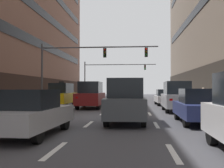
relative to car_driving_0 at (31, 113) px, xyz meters
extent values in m
plane|color=#424247|center=(1.48, 5.98, -0.79)|extent=(120.00, 120.00, 0.00)
cube|color=silver|center=(-1.58, 2.98, -0.78)|extent=(0.16, 2.00, 0.01)
cube|color=silver|center=(-1.58, 7.98, -0.78)|extent=(0.16, 2.00, 0.01)
cube|color=silver|center=(-1.58, 12.98, -0.78)|extent=(0.16, 2.00, 0.01)
cube|color=silver|center=(-1.58, 17.98, -0.78)|extent=(0.16, 2.00, 0.01)
cube|color=silver|center=(-1.58, 22.98, -0.78)|extent=(0.16, 2.00, 0.01)
cube|color=silver|center=(-1.58, 27.98, -0.78)|extent=(0.16, 2.00, 0.01)
cube|color=silver|center=(-1.58, 32.98, -0.78)|extent=(0.16, 2.00, 0.01)
cube|color=silver|center=(-1.58, 37.98, -0.78)|extent=(0.16, 2.00, 0.01)
cube|color=silver|center=(1.48, -2.02, -0.78)|extent=(0.16, 2.00, 0.01)
cube|color=silver|center=(1.48, 2.98, -0.78)|extent=(0.16, 2.00, 0.01)
cube|color=silver|center=(1.48, 7.98, -0.78)|extent=(0.16, 2.00, 0.01)
cube|color=silver|center=(1.48, 12.98, -0.78)|extent=(0.16, 2.00, 0.01)
cube|color=silver|center=(1.48, 17.98, -0.78)|extent=(0.16, 2.00, 0.01)
cube|color=silver|center=(1.48, 22.98, -0.78)|extent=(0.16, 2.00, 0.01)
cube|color=silver|center=(1.48, 27.98, -0.78)|extent=(0.16, 2.00, 0.01)
cube|color=silver|center=(1.48, 32.98, -0.78)|extent=(0.16, 2.00, 0.01)
cube|color=silver|center=(1.48, 37.98, -0.78)|extent=(0.16, 2.00, 0.01)
cube|color=silver|center=(4.54, -2.02, -0.78)|extent=(0.16, 2.00, 0.01)
cube|color=silver|center=(4.54, 2.98, -0.78)|extent=(0.16, 2.00, 0.01)
cube|color=silver|center=(4.54, 7.98, -0.78)|extent=(0.16, 2.00, 0.01)
cube|color=silver|center=(4.54, 12.98, -0.78)|extent=(0.16, 2.00, 0.01)
cube|color=silver|center=(4.54, 17.98, -0.78)|extent=(0.16, 2.00, 0.01)
cube|color=silver|center=(4.54, 22.98, -0.78)|extent=(0.16, 2.00, 0.01)
cube|color=silver|center=(4.54, 27.98, -0.78)|extent=(0.16, 2.00, 0.01)
cube|color=silver|center=(4.54, 32.98, -0.78)|extent=(0.16, 2.00, 0.01)
cube|color=silver|center=(4.54, 37.98, -0.78)|extent=(0.16, 2.00, 0.01)
cylinder|color=black|center=(-0.72, 1.39, -0.47)|extent=(0.24, 0.65, 0.64)
cylinder|color=black|center=(0.83, 1.33, -0.47)|extent=(0.24, 0.65, 0.64)
cylinder|color=black|center=(0.73, -1.28, -0.47)|extent=(0.24, 0.65, 0.64)
cube|color=#B7BABF|center=(0.00, 0.05, -0.16)|extent=(1.94, 4.33, 0.62)
cube|color=black|center=(-0.01, -0.14, 0.48)|extent=(1.62, 1.90, 0.66)
cube|color=white|center=(-0.54, 2.17, -0.05)|extent=(0.20, 0.08, 0.14)
cube|color=white|center=(0.71, 2.12, -0.05)|extent=(0.20, 0.08, 0.14)
cube|color=red|center=(0.54, -2.06, -0.05)|extent=(0.20, 0.08, 0.14)
cylinder|color=black|center=(-3.89, 27.55, -0.46)|extent=(0.22, 0.65, 0.65)
cylinder|color=black|center=(-2.31, 27.57, -0.46)|extent=(0.22, 0.65, 0.65)
cylinder|color=black|center=(-3.86, 24.89, -0.46)|extent=(0.22, 0.65, 0.65)
cylinder|color=black|center=(-2.28, 24.91, -0.46)|extent=(0.22, 0.65, 0.65)
cube|color=yellow|center=(-3.08, 26.23, -0.15)|extent=(1.86, 4.35, 0.63)
cube|color=black|center=(-3.08, 26.03, 0.50)|extent=(1.60, 1.89, 0.67)
cube|color=white|center=(-3.74, 28.35, -0.04)|extent=(0.20, 0.08, 0.14)
cube|color=red|center=(-3.69, 24.10, -0.04)|extent=(0.20, 0.08, 0.14)
cube|color=white|center=(-2.47, 28.36, -0.04)|extent=(0.20, 0.08, 0.14)
cube|color=red|center=(-2.43, 24.11, -0.04)|extent=(0.20, 0.08, 0.14)
cube|color=black|center=(-3.08, 26.03, 0.93)|extent=(0.44, 0.20, 0.18)
cylinder|color=black|center=(2.37, 4.86, -0.46)|extent=(0.22, 0.65, 0.65)
cylinder|color=black|center=(3.94, 4.87, -0.46)|extent=(0.22, 0.65, 0.65)
cylinder|color=black|center=(2.38, 2.21, -0.46)|extent=(0.22, 0.65, 0.65)
cylinder|color=black|center=(3.95, 2.22, -0.46)|extent=(0.22, 0.65, 0.65)
cube|color=#474C51|center=(3.16, 3.54, -0.02)|extent=(1.83, 4.33, 0.88)
cube|color=black|center=(3.16, 3.54, 0.86)|extent=(1.59, 2.56, 0.88)
cube|color=white|center=(2.52, 5.66, 0.13)|extent=(0.20, 0.08, 0.14)
cube|color=red|center=(2.54, 1.42, 0.13)|extent=(0.20, 0.08, 0.14)
cube|color=white|center=(3.78, 5.67, 0.13)|extent=(0.20, 0.08, 0.14)
cube|color=red|center=(3.80, 1.43, 0.13)|extent=(0.20, 0.08, 0.14)
cylinder|color=black|center=(-3.90, 15.87, -0.46)|extent=(0.24, 0.66, 0.66)
cylinder|color=black|center=(-2.30, 15.82, -0.46)|extent=(0.24, 0.66, 0.66)
cylinder|color=black|center=(-3.98, 13.17, -0.46)|extent=(0.24, 0.66, 0.66)
cylinder|color=black|center=(-2.38, 13.13, -0.46)|extent=(0.24, 0.66, 0.66)
cube|color=yellow|center=(-3.14, 14.50, -0.01)|extent=(1.96, 4.44, 0.90)
cube|color=black|center=(-3.14, 14.50, 0.89)|extent=(1.67, 2.64, 0.90)
cube|color=white|center=(-3.72, 16.67, 0.15)|extent=(0.20, 0.09, 0.14)
cube|color=red|center=(-3.84, 12.36, 0.15)|extent=(0.20, 0.09, 0.14)
cube|color=white|center=(-2.44, 16.64, 0.15)|extent=(0.20, 0.09, 0.14)
cube|color=red|center=(-2.56, 12.33, 0.15)|extent=(0.20, 0.09, 0.14)
cube|color=black|center=(-3.14, 14.50, 1.43)|extent=(0.44, 0.21, 0.18)
cylinder|color=black|center=(-0.86, 13.68, -0.45)|extent=(0.23, 0.68, 0.68)
cylinder|color=black|center=(0.79, 13.69, -0.45)|extent=(0.23, 0.68, 0.68)
cylinder|color=black|center=(-0.85, 10.90, -0.45)|extent=(0.23, 0.68, 0.68)
cylinder|color=black|center=(0.80, 10.90, -0.45)|extent=(0.23, 0.68, 0.68)
cube|color=maroon|center=(-0.03, 12.29, 0.02)|extent=(1.92, 4.55, 0.93)
cube|color=black|center=(-0.03, 12.29, 0.95)|extent=(1.66, 2.69, 0.93)
cube|color=white|center=(-0.70, 14.52, 0.18)|extent=(0.21, 0.08, 0.14)
cube|color=red|center=(-0.68, 10.06, 0.18)|extent=(0.21, 0.08, 0.14)
cube|color=white|center=(0.63, 14.53, 0.18)|extent=(0.21, 0.08, 0.14)
cube|color=red|center=(0.65, 10.06, 0.18)|extent=(0.21, 0.08, 0.14)
cylinder|color=black|center=(5.80, -0.99, -0.47)|extent=(0.22, 0.64, 0.64)
cube|color=white|center=(5.96, -0.21, 0.12)|extent=(0.19, 0.08, 0.14)
cylinder|color=black|center=(5.79, 5.03, -0.46)|extent=(0.23, 0.66, 0.65)
cylinder|color=black|center=(7.38, 4.99, -0.46)|extent=(0.23, 0.66, 0.65)
cylinder|color=black|center=(5.73, 2.36, -0.46)|extent=(0.23, 0.66, 0.65)
cube|color=navy|center=(6.55, 3.68, -0.14)|extent=(1.92, 4.39, 0.63)
cube|color=black|center=(6.55, 3.48, 0.51)|extent=(1.62, 1.91, 0.67)
cube|color=white|center=(5.97, 5.82, -0.03)|extent=(0.20, 0.08, 0.14)
cube|color=red|center=(5.87, 1.56, -0.03)|extent=(0.20, 0.08, 0.14)
cube|color=white|center=(7.24, 5.80, -0.03)|extent=(0.20, 0.08, 0.14)
cylinder|color=black|center=(5.79, 11.14, -0.46)|extent=(0.24, 0.67, 0.66)
cylinder|color=black|center=(7.39, 11.10, -0.46)|extent=(0.24, 0.67, 0.66)
cylinder|color=black|center=(5.72, 8.44, -0.46)|extent=(0.24, 0.67, 0.66)
cylinder|color=black|center=(7.32, 8.40, -0.46)|extent=(0.24, 0.67, 0.66)
cube|color=#B7BABF|center=(6.55, 9.77, -0.01)|extent=(1.95, 4.45, 0.90)
cube|color=black|center=(6.55, 9.77, 0.90)|extent=(1.66, 2.64, 0.90)
cube|color=white|center=(5.96, 11.95, 0.15)|extent=(0.20, 0.08, 0.14)
cube|color=red|center=(5.86, 7.62, 0.15)|extent=(0.20, 0.08, 0.14)
cube|color=white|center=(7.25, 11.92, 0.15)|extent=(0.20, 0.08, 0.14)
cube|color=red|center=(7.15, 7.59, 0.15)|extent=(0.20, 0.08, 0.14)
cylinder|color=black|center=(5.78, 18.17, -0.47)|extent=(0.22, 0.63, 0.62)
cylinder|color=black|center=(7.29, 18.20, -0.47)|extent=(0.22, 0.63, 0.62)
cylinder|color=black|center=(5.82, 15.62, -0.47)|extent=(0.22, 0.63, 0.62)
cylinder|color=black|center=(7.33, 15.64, -0.47)|extent=(0.22, 0.63, 0.62)
cube|color=white|center=(6.55, 16.91, -0.17)|extent=(1.81, 4.20, 0.61)
cube|color=black|center=(6.56, 16.72, 0.45)|extent=(1.55, 1.82, 0.64)
cube|color=white|center=(5.91, 18.94, -0.07)|extent=(0.19, 0.08, 0.13)
cube|color=red|center=(5.98, 14.85, -0.07)|extent=(0.19, 0.08, 0.13)
cube|color=white|center=(7.13, 18.96, -0.07)|extent=(0.19, 0.08, 0.13)
cube|color=red|center=(7.20, 14.87, -0.07)|extent=(0.19, 0.08, 0.13)
cylinder|color=#4C4C51|center=(-5.04, 14.56, 2.19)|extent=(0.18, 0.18, 5.68)
cylinder|color=#4C4C51|center=(0.34, 14.56, 4.65)|extent=(10.76, 0.12, 0.12)
cube|color=black|center=(0.88, 14.56, 4.13)|extent=(0.28, 0.24, 0.84)
sphere|color=red|center=(0.88, 14.42, 4.39)|extent=(0.17, 0.17, 0.17)
sphere|color=#523505|center=(0.88, 14.42, 4.13)|extent=(0.17, 0.17, 0.17)
sphere|color=#073E10|center=(0.88, 14.42, 3.87)|extent=(0.17, 0.17, 0.17)
cube|color=black|center=(4.65, 14.56, 4.13)|extent=(0.28, 0.24, 0.84)
sphere|color=red|center=(4.65, 14.42, 4.39)|extent=(0.17, 0.17, 0.17)
sphere|color=#523505|center=(4.65, 14.42, 4.13)|extent=(0.17, 0.17, 0.17)
sphere|color=#073E10|center=(4.65, 14.42, 3.87)|extent=(0.17, 0.17, 0.17)
cylinder|color=#4C4C51|center=(-5.04, 35.33, 2.46)|extent=(0.18, 0.18, 6.21)
cylinder|color=#4C4C51|center=(1.11, 35.33, 5.01)|extent=(12.29, 0.12, 0.12)
cube|color=black|center=(5.41, 35.33, 4.49)|extent=(0.28, 0.24, 0.84)
sphere|color=#4B0704|center=(5.41, 35.19, 4.75)|extent=(0.17, 0.17, 0.17)
sphere|color=#523505|center=(5.41, 35.19, 4.49)|extent=(0.17, 0.17, 0.17)
sphere|color=green|center=(5.41, 35.19, 4.23)|extent=(0.17, 0.17, 0.17)
cylinder|color=brown|center=(9.68, 14.98, -0.24)|extent=(0.13, 0.13, 0.81)
cylinder|color=brown|center=(9.84, 15.03, -0.24)|extent=(0.13, 0.13, 0.81)
cube|color=gray|center=(9.76, 15.01, 0.44)|extent=(0.38, 0.28, 0.57)
sphere|color=beige|center=(9.76, 15.01, 0.83)|extent=(0.21, 0.21, 0.21)
cylinder|color=gray|center=(9.55, 14.95, 0.47)|extent=(0.09, 0.09, 0.51)
cylinder|color=gray|center=(9.97, 15.06, 0.47)|extent=(0.09, 0.09, 0.51)
camera|label=1|loc=(3.57, -8.59, 0.84)|focal=40.91mm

